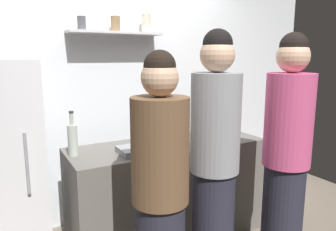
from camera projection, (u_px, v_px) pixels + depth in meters
back_wall_assembly at (123, 89)px, 3.27m from camera, size 4.80×0.32×2.60m
counter at (168, 191)px, 2.88m from camera, size 1.73×0.62×0.88m
baking_pan at (140, 149)px, 2.53m from camera, size 0.34×0.24×0.05m
utensil_holder at (217, 136)px, 2.82m from camera, size 0.12×0.12×0.22m
wine_bottle_dark_glass at (215, 121)px, 3.28m from camera, size 0.08×0.08×0.27m
wine_bottle_green_glass at (166, 124)px, 3.00m from camera, size 0.07×0.07×0.32m
wine_bottle_pale_glass at (73, 139)px, 2.44m from camera, size 0.07×0.07×0.35m
water_bottle_plastic at (183, 125)px, 3.06m from camera, size 0.09×0.09×0.24m
person_pink_top at (286, 158)px, 2.35m from camera, size 0.34×0.34×1.80m
person_grey_hoodie at (214, 163)px, 2.21m from camera, size 0.34×0.34×1.81m
person_brown_jacket at (160, 195)px, 1.90m from camera, size 0.34×0.34×1.67m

